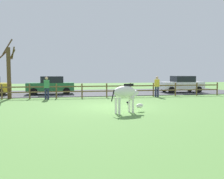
{
  "coord_description": "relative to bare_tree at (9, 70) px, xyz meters",
  "views": [
    {
      "loc": [
        -2.64,
        -13.48,
        1.96
      ],
      "look_at": [
        0.06,
        0.59,
        0.93
      ],
      "focal_mm": 38.73,
      "sensor_mm": 36.0,
      "label": 1
    }
  ],
  "objects": [
    {
      "name": "ground_plane",
      "position": [
        6.74,
        -5.4,
        -2.1
      ],
      "size": [
        60.0,
        60.0,
        0.0
      ],
      "primitive_type": "plane",
      "color": "#5B8C42"
    },
    {
      "name": "parking_asphalt",
      "position": [
        6.74,
        3.9,
        -2.07
      ],
      "size": [
        28.0,
        7.4,
        0.05
      ],
      "primitive_type": "cube",
      "color": "#47474C",
      "rests_on": "ground_plane"
    },
    {
      "name": "paddock_fence",
      "position": [
        6.27,
        -0.4,
        -1.46
      ],
      "size": [
        21.18,
        0.11,
        1.1
      ],
      "color": "brown",
      "rests_on": "ground_plane"
    },
    {
      "name": "bare_tree",
      "position": [
        0.0,
        0.0,
        0.0
      ],
      "size": [
        1.3,
        0.98,
        4.44
      ],
      "color": "#513A23",
      "rests_on": "ground_plane"
    },
    {
      "name": "zebra",
      "position": [
        6.92,
        -7.73,
        -1.17
      ],
      "size": [
        1.83,
        1.01,
        1.41
      ],
      "color": "white",
      "rests_on": "ground_plane"
    },
    {
      "name": "crow_on_grass",
      "position": [
        7.82,
        -4.69,
        -1.97
      ],
      "size": [
        0.21,
        0.1,
        0.2
      ],
      "color": "black",
      "rests_on": "ground_plane"
    },
    {
      "name": "parked_car_white",
      "position": [
        14.94,
        2.42,
        -1.25
      ],
      "size": [
        4.01,
        1.9,
        1.56
      ],
      "color": "white",
      "rests_on": "parking_asphalt"
    },
    {
      "name": "parked_car_green",
      "position": [
        2.82,
        2.92,
        -1.25
      ],
      "size": [
        4.06,
        2.0,
        1.56
      ],
      "color": "#236B38",
      "rests_on": "parking_asphalt"
    },
    {
      "name": "visitor_left_of_tree",
      "position": [
        2.75,
        -0.98,
        -1.19
      ],
      "size": [
        0.38,
        0.26,
        1.64
      ],
      "color": "#232847",
      "rests_on": "ground_plane"
    },
    {
      "name": "visitor_right_of_tree",
      "position": [
        11.19,
        -0.84,
        -1.19
      ],
      "size": [
        0.39,
        0.27,
        1.64
      ],
      "color": "#232847",
      "rests_on": "ground_plane"
    }
  ]
}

